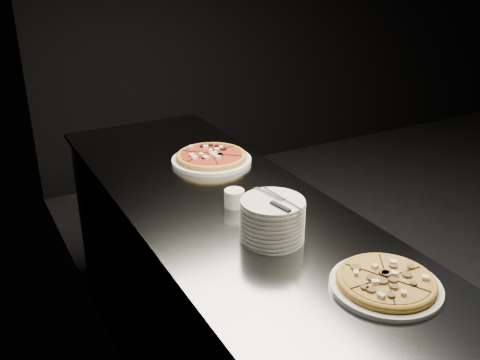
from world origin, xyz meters
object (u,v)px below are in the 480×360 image
counter (240,315)px  pizza_mushroom (386,282)px  cutlery (278,201)px  pizza_tomato (212,157)px  plate_stack (272,220)px  ramekin (234,198)px

counter → pizza_mushroom: bearing=-77.5°
counter → cutlery: cutlery is taller
pizza_tomato → plate_stack: bearing=-100.0°
counter → plate_stack: bearing=-89.3°
cutlery → ramekin: size_ratio=3.04×
pizza_tomato → plate_stack: plate_stack is taller
pizza_mushroom → cutlery: bearing=108.3°
plate_stack → cutlery: (0.01, -0.02, 0.07)m
pizza_mushroom → pizza_tomato: pizza_tomato is taller
pizza_mushroom → pizza_tomato: 1.11m
pizza_mushroom → cutlery: cutlery is taller
counter → pizza_tomato: size_ratio=6.23×
pizza_tomato → ramekin: (-0.12, -0.44, 0.01)m
counter → ramekin: (0.01, 0.06, 0.49)m
ramekin → cutlery: bearing=-89.4°
pizza_tomato → plate_stack: size_ratio=1.87×
pizza_mushroom → cutlery: size_ratio=1.40×
pizza_mushroom → ramekin: size_ratio=4.25×
cutlery → ramekin: (-0.00, 0.29, -0.11)m
cutlery → pizza_tomato: bearing=70.4°
cutlery → pizza_mushroom: bearing=-82.2°
pizza_tomato → cutlery: size_ratio=1.74×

